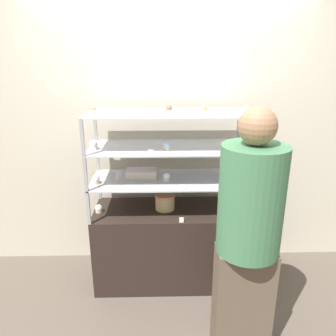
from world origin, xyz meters
name	(u,v)px	position (x,y,z in m)	size (l,w,h in m)	color
ground_plane	(168,277)	(0.00, 0.00, 0.00)	(20.00, 20.00, 0.00)	brown
back_wall	(167,133)	(0.00, 0.41, 1.30)	(8.00, 0.05, 2.60)	beige
display_base	(168,245)	(0.00, 0.00, 0.35)	(1.28, 0.53, 0.71)	black
display_riser_lower	(168,181)	(0.00, 0.00, 0.98)	(1.28, 0.53, 0.28)	#99999E
display_riser_middle	(168,149)	(0.00, 0.00, 1.26)	(1.28, 0.53, 0.28)	#99999E
display_riser_upper	(168,114)	(0.00, 0.00, 1.54)	(1.28, 0.53, 0.28)	#99999E
layer_cake_centerpiece	(165,202)	(-0.03, 0.01, 0.78)	(0.17, 0.17, 0.14)	#DBBC84
sheet_cake_frosted	(141,173)	(-0.23, 0.06, 1.02)	(0.26, 0.16, 0.06)	beige
cupcake_0	(99,209)	(-0.59, -0.04, 0.74)	(0.06, 0.06, 0.07)	#CCB28C
cupcake_1	(238,212)	(0.58, -0.14, 0.74)	(0.06, 0.06, 0.07)	beige
price_tag_0	(182,220)	(0.10, -0.24, 0.73)	(0.04, 0.00, 0.04)	white
cupcake_2	(96,180)	(-0.59, -0.09, 1.03)	(0.06, 0.06, 0.07)	#CCB28C
cupcake_3	(167,177)	(-0.01, -0.04, 1.03)	(0.06, 0.06, 0.07)	white
cupcake_4	(240,178)	(0.59, -0.08, 1.03)	(0.06, 0.06, 0.07)	beige
price_tag_1	(183,187)	(0.11, -0.24, 1.01)	(0.04, 0.00, 0.04)	white
cupcake_5	(93,145)	(-0.59, -0.06, 1.31)	(0.07, 0.07, 0.08)	white
cupcake_6	(167,145)	(-0.01, -0.09, 1.31)	(0.07, 0.07, 0.08)	beige
cupcake_7	(239,144)	(0.57, -0.06, 1.31)	(0.07, 0.07, 0.08)	#CCB28C
price_tag_2	(151,153)	(-0.14, -0.24, 1.30)	(0.04, 0.00, 0.04)	white
cupcake_8	(93,109)	(-0.58, -0.04, 1.59)	(0.05, 0.05, 0.07)	beige
cupcake_9	(128,110)	(-0.31, -0.10, 1.59)	(0.05, 0.05, 0.07)	white
cupcake_10	(169,109)	(0.01, -0.05, 1.59)	(0.05, 0.05, 0.07)	beige
cupcake_11	(204,109)	(0.28, -0.05, 1.59)	(0.05, 0.05, 0.07)	#CCB28C
cupcake_12	(246,110)	(0.60, -0.10, 1.59)	(0.05, 0.05, 0.07)	#CCB28C
price_tag_3	(109,115)	(-0.43, -0.24, 1.58)	(0.04, 0.00, 0.04)	white
customer_figure	(248,233)	(0.49, -0.78, 0.92)	(0.40, 0.40, 1.71)	brown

